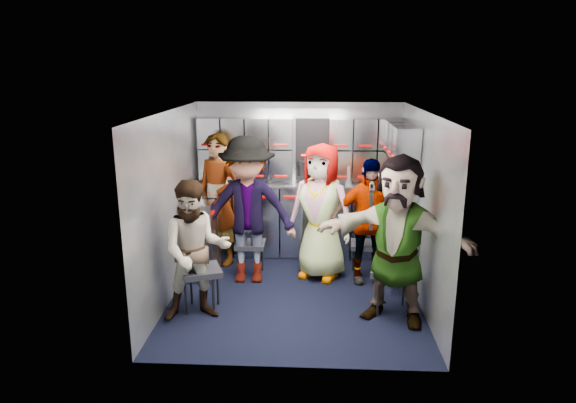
{
  "coord_description": "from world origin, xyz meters",
  "views": [
    {
      "loc": [
        0.2,
        -5.49,
        2.58
      ],
      "look_at": [
        -0.1,
        0.35,
        1.02
      ],
      "focal_mm": 32.0,
      "sensor_mm": 36.0,
      "label": 1
    }
  ],
  "objects_px": {
    "jump_seat_near_left": "(201,273)",
    "attendant_arc_c": "(321,212)",
    "jump_seat_near_right": "(392,273)",
    "attendant_arc_e": "(397,240)",
    "attendant_arc_b": "(248,211)",
    "jump_seat_mid_right": "(365,246)",
    "attendant_standing": "(218,200)",
    "attendant_arc_d": "(368,221)",
    "jump_seat_mid_left": "(250,246)",
    "attendant_arc_a": "(196,251)",
    "jump_seat_center": "(320,243)"
  },
  "relations": [
    {
      "from": "attendant_arc_a",
      "to": "jump_seat_mid_left",
      "type": "bearing_deg",
      "value": 55.94
    },
    {
      "from": "attendant_standing",
      "to": "attendant_arc_d",
      "type": "height_order",
      "value": "attendant_standing"
    },
    {
      "from": "jump_seat_near_right",
      "to": "attendant_standing",
      "type": "height_order",
      "value": "attendant_standing"
    },
    {
      "from": "jump_seat_near_right",
      "to": "attendant_arc_b",
      "type": "xyz_separation_m",
      "value": [
        -1.63,
        0.74,
        0.46
      ]
    },
    {
      "from": "jump_seat_near_right",
      "to": "attendant_arc_e",
      "type": "distance_m",
      "value": 0.47
    },
    {
      "from": "jump_seat_mid_right",
      "to": "attendant_arc_d",
      "type": "distance_m",
      "value": 0.43
    },
    {
      "from": "jump_seat_near_left",
      "to": "jump_seat_mid_right",
      "type": "height_order",
      "value": "jump_seat_near_left"
    },
    {
      "from": "attendant_arc_a",
      "to": "attendant_arc_d",
      "type": "bearing_deg",
      "value": 14.96
    },
    {
      "from": "attendant_arc_d",
      "to": "jump_seat_mid_right",
      "type": "bearing_deg",
      "value": 87.64
    },
    {
      "from": "jump_seat_near_left",
      "to": "attendant_arc_b",
      "type": "distance_m",
      "value": 1.02
    },
    {
      "from": "jump_seat_near_left",
      "to": "attendant_arc_d",
      "type": "bearing_deg",
      "value": 25.52
    },
    {
      "from": "jump_seat_center",
      "to": "attendant_arc_a",
      "type": "height_order",
      "value": "attendant_arc_a"
    },
    {
      "from": "attendant_arc_a",
      "to": "attendant_arc_e",
      "type": "height_order",
      "value": "attendant_arc_e"
    },
    {
      "from": "attendant_standing",
      "to": "attendant_arc_e",
      "type": "bearing_deg",
      "value": -10.23
    },
    {
      "from": "attendant_standing",
      "to": "attendant_arc_d",
      "type": "distance_m",
      "value": 1.98
    },
    {
      "from": "attendant_arc_d",
      "to": "attendant_standing",
      "type": "bearing_deg",
      "value": 162.88
    },
    {
      "from": "jump_seat_near_left",
      "to": "attendant_arc_b",
      "type": "relative_size",
      "value": 0.29
    },
    {
      "from": "attendant_arc_c",
      "to": "attendant_arc_e",
      "type": "xyz_separation_m",
      "value": [
        0.76,
        -1.1,
        0.03
      ]
    },
    {
      "from": "jump_seat_mid_left",
      "to": "attendant_arc_b",
      "type": "bearing_deg",
      "value": -90.0
    },
    {
      "from": "jump_seat_center",
      "to": "attendant_arc_c",
      "type": "distance_m",
      "value": 0.51
    },
    {
      "from": "jump_seat_near_right",
      "to": "attendant_arc_b",
      "type": "bearing_deg",
      "value": 155.5
    },
    {
      "from": "jump_seat_mid_left",
      "to": "jump_seat_near_right",
      "type": "height_order",
      "value": "jump_seat_near_right"
    },
    {
      "from": "jump_seat_near_right",
      "to": "attendant_arc_e",
      "type": "bearing_deg",
      "value": -90.0
    },
    {
      "from": "jump_seat_center",
      "to": "attendant_standing",
      "type": "distance_m",
      "value": 1.45
    },
    {
      "from": "jump_seat_mid_left",
      "to": "jump_seat_center",
      "type": "xyz_separation_m",
      "value": [
        0.88,
        0.17,
        -0.01
      ]
    },
    {
      "from": "attendant_arc_d",
      "to": "attendant_arc_e",
      "type": "relative_size",
      "value": 0.88
    },
    {
      "from": "jump_seat_near_right",
      "to": "attendant_arc_e",
      "type": "height_order",
      "value": "attendant_arc_e"
    },
    {
      "from": "attendant_arc_b",
      "to": "attendant_arc_d",
      "type": "xyz_separation_m",
      "value": [
        1.44,
        0.07,
        -0.13
      ]
    },
    {
      "from": "jump_seat_near_left",
      "to": "attendant_standing",
      "type": "bearing_deg",
      "value": 92.41
    },
    {
      "from": "jump_seat_center",
      "to": "jump_seat_mid_left",
      "type": "bearing_deg",
      "value": -168.84
    },
    {
      "from": "jump_seat_near_left",
      "to": "attendant_arc_c",
      "type": "height_order",
      "value": "attendant_arc_c"
    },
    {
      "from": "attendant_arc_e",
      "to": "jump_seat_mid_left",
      "type": "bearing_deg",
      "value": 169.64
    },
    {
      "from": "attendant_arc_d",
      "to": "attendant_arc_c",
      "type": "bearing_deg",
      "value": 167.24
    },
    {
      "from": "attendant_arc_b",
      "to": "attendant_arc_e",
      "type": "bearing_deg",
      "value": -31.1
    },
    {
      "from": "attendant_arc_a",
      "to": "jump_seat_center",
      "type": "bearing_deg",
      "value": 31.42
    },
    {
      "from": "jump_seat_center",
      "to": "attendant_standing",
      "type": "height_order",
      "value": "attendant_standing"
    },
    {
      "from": "jump_seat_near_right",
      "to": "attendant_arc_c",
      "type": "bearing_deg",
      "value": 129.5
    },
    {
      "from": "attendant_arc_c",
      "to": "attendant_arc_d",
      "type": "bearing_deg",
      "value": 11.99
    },
    {
      "from": "jump_seat_near_left",
      "to": "jump_seat_mid_right",
      "type": "relative_size",
      "value": 1.21
    },
    {
      "from": "jump_seat_mid_left",
      "to": "attendant_arc_b",
      "type": "distance_m",
      "value": 0.55
    },
    {
      "from": "attendant_arc_a",
      "to": "attendant_arc_e",
      "type": "relative_size",
      "value": 0.85
    },
    {
      "from": "jump_seat_near_left",
      "to": "attendant_arc_e",
      "type": "relative_size",
      "value": 0.3
    },
    {
      "from": "jump_seat_near_left",
      "to": "attendant_arc_a",
      "type": "xyz_separation_m",
      "value": [
        0.0,
        -0.18,
        0.32
      ]
    },
    {
      "from": "jump_seat_near_left",
      "to": "jump_seat_mid_right",
      "type": "distance_m",
      "value": 2.13
    },
    {
      "from": "jump_seat_center",
      "to": "jump_seat_mid_right",
      "type": "relative_size",
      "value": 0.98
    },
    {
      "from": "attendant_standing",
      "to": "attendant_arc_c",
      "type": "height_order",
      "value": "attendant_standing"
    },
    {
      "from": "jump_seat_mid_left",
      "to": "attendant_arc_e",
      "type": "relative_size",
      "value": 0.25
    },
    {
      "from": "attendant_arc_b",
      "to": "attendant_arc_c",
      "type": "bearing_deg",
      "value": 9.56
    },
    {
      "from": "jump_seat_near_right",
      "to": "jump_seat_mid_right",
      "type": "bearing_deg",
      "value": 100.94
    },
    {
      "from": "jump_seat_near_left",
      "to": "attendant_arc_a",
      "type": "relative_size",
      "value": 0.35
    }
  ]
}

